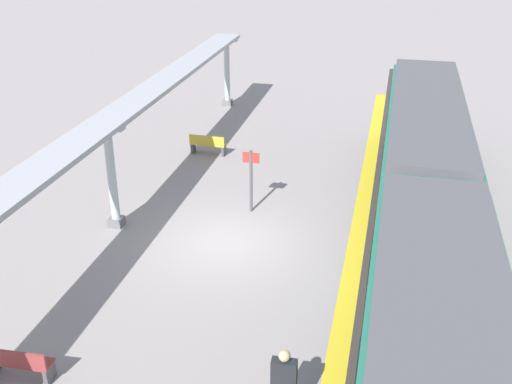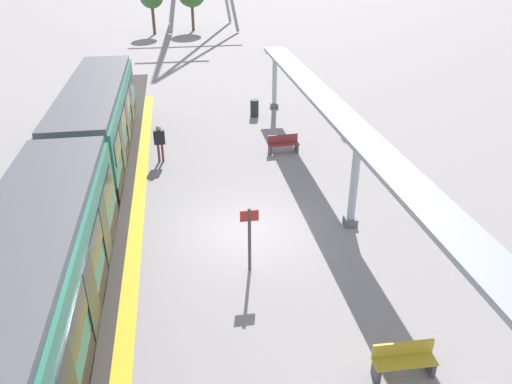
% 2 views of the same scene
% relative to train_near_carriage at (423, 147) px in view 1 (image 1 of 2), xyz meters
% --- Properties ---
extents(ground_plane, '(176.00, 176.00, 0.00)m').
position_rel_train_near_carriage_xyz_m(ground_plane, '(5.78, 4.89, -1.83)').
color(ground_plane, gray).
extents(tactile_edge_strip, '(0.52, 35.14, 0.01)m').
position_rel_train_near_carriage_xyz_m(tactile_edge_strip, '(1.85, 4.89, -1.82)').
color(tactile_edge_strip, gold).
rests_on(tactile_edge_strip, ground).
extents(trackbed, '(3.20, 47.14, 0.01)m').
position_rel_train_near_carriage_xyz_m(trackbed, '(-0.01, 4.89, -1.83)').
color(trackbed, '#38332D').
rests_on(trackbed, ground).
extents(train_near_carriage, '(2.65, 12.04, 3.48)m').
position_rel_train_near_carriage_xyz_m(train_near_carriage, '(0.00, 0.00, 0.00)').
color(train_near_carriage, '#266F59').
rests_on(train_near_carriage, ground).
extents(canopy_pillar_nearest, '(1.10, 0.44, 3.43)m').
position_rel_train_near_carriage_xyz_m(canopy_pillar_nearest, '(9.51, -8.85, -0.09)').
color(canopy_pillar_nearest, slate).
rests_on(canopy_pillar_nearest, ground).
extents(canopy_pillar_second, '(1.10, 0.44, 3.43)m').
position_rel_train_near_carriage_xyz_m(canopy_pillar_second, '(9.51, 4.67, -0.09)').
color(canopy_pillar_second, slate).
rests_on(canopy_pillar_second, ground).
extents(canopy_beam, '(1.20, 28.33, 0.16)m').
position_rel_train_near_carriage_xyz_m(canopy_beam, '(9.51, 4.91, 1.68)').
color(canopy_beam, '#A8AAB2').
rests_on(canopy_beam, canopy_pillar_nearest).
extents(bench_near_end, '(1.52, 0.50, 0.86)m').
position_rel_train_near_carriage_xyz_m(bench_near_end, '(8.56, 11.74, -1.39)').
color(bench_near_end, brown).
rests_on(bench_near_end, ground).
extents(bench_mid_platform, '(1.51, 0.49, 0.86)m').
position_rel_train_near_carriage_xyz_m(bench_mid_platform, '(8.48, -2.02, -1.39)').
color(bench_mid_platform, gold).
rests_on(bench_mid_platform, ground).
extents(platform_info_sign, '(0.56, 0.10, 2.20)m').
position_rel_train_near_carriage_xyz_m(platform_info_sign, '(5.52, 2.65, -0.50)').
color(platform_info_sign, '#4C4C51').
rests_on(platform_info_sign, ground).
extents(passenger_waiting_near_edge, '(0.51, 0.25, 1.75)m').
position_rel_train_near_carriage_xyz_m(passenger_waiting_near_edge, '(2.72, 11.61, -0.73)').
color(passenger_waiting_near_edge, brown).
rests_on(passenger_waiting_near_edge, ground).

